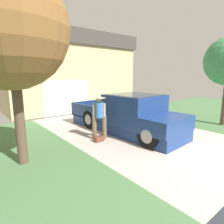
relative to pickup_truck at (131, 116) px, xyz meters
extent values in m
cube|color=#B9ABA0|center=(0.10, 0.24, -0.72)|extent=(5.20, 9.00, 0.06)
cube|color=#487244|center=(8.70, 0.24, -0.72)|extent=(12.00, 9.00, 0.06)
cube|color=navy|center=(-0.03, 0.42, -0.48)|extent=(2.06, 5.34, 0.42)
cube|color=navy|center=(0.01, -0.17, 0.31)|extent=(1.98, 2.01, 1.15)
cube|color=#1E2833|center=(0.01, -0.17, 0.65)|extent=(1.74, 1.84, 0.48)
cube|color=navy|center=(0.11, -1.65, -0.01)|extent=(1.92, 1.20, 0.52)
cube|color=black|center=(-0.13, 1.90, -0.24)|extent=(2.00, 2.39, 0.06)
cube|color=navy|center=(0.76, 1.96, 0.03)|extent=(0.22, 2.27, 0.60)
cube|color=navy|center=(-1.02, 1.84, 0.03)|extent=(0.22, 2.27, 0.60)
cube|color=navy|center=(-0.21, 3.00, 0.03)|extent=(1.85, 0.19, 0.60)
cube|color=black|center=(1.08, -0.76, 0.56)|extent=(0.11, 0.19, 0.20)
cylinder|color=black|center=(0.90, -1.44, -0.29)|extent=(0.31, 0.82, 0.80)
cylinder|color=#9E9EA3|center=(0.90, -1.44, -0.29)|extent=(0.31, 0.46, 0.44)
cylinder|color=black|center=(-0.69, -1.55, -0.29)|extent=(0.31, 0.82, 0.80)
cylinder|color=#9E9EA3|center=(-0.69, -1.55, -0.29)|extent=(0.31, 0.46, 0.44)
cylinder|color=black|center=(0.68, 1.73, -0.29)|extent=(0.31, 0.82, 0.80)
cylinder|color=#9E9EA3|center=(0.68, 1.73, -0.29)|extent=(0.31, 0.46, 0.44)
cylinder|color=black|center=(-0.91, 1.62, -0.29)|extent=(0.31, 0.82, 0.80)
cylinder|color=#9E9EA3|center=(-0.91, 1.62, -0.29)|extent=(0.31, 0.46, 0.44)
cylinder|color=brown|center=(-1.58, 0.27, -0.27)|extent=(0.17, 0.17, 0.84)
cylinder|color=brown|center=(-1.29, 0.06, -0.27)|extent=(0.17, 0.17, 0.84)
cylinder|color=#3870B2|center=(-1.44, 0.16, 0.39)|extent=(0.32, 0.32, 0.54)
cylinder|color=tan|center=(-1.59, 0.27, 0.33)|extent=(0.09, 0.09, 0.59)
cylinder|color=tan|center=(-1.29, 0.05, 0.33)|extent=(0.09, 0.09, 0.59)
sphere|color=tan|center=(-1.44, 0.16, 0.78)|extent=(0.20, 0.20, 0.20)
cylinder|color=#D1B78E|center=(-1.44, 0.16, 0.83)|extent=(0.47, 0.47, 0.01)
cone|color=#D1B78E|center=(-1.44, 0.16, 0.88)|extent=(0.21, 0.21, 0.11)
cube|color=brown|center=(-1.62, -0.06, -0.60)|extent=(0.33, 0.21, 0.19)
torus|color=brown|center=(-1.62, -0.06, -0.45)|extent=(0.30, 0.02, 0.30)
cube|color=#CBB686|center=(0.82, 8.59, 1.38)|extent=(8.48, 7.00, 4.14)
cube|color=#423D38|center=(0.82, 8.59, 3.89)|extent=(8.82, 7.28, 0.90)
cube|color=white|center=(-0.38, 5.06, 0.31)|extent=(2.84, 0.06, 2.00)
cylinder|color=brown|center=(-4.15, -0.19, 0.58)|extent=(0.25, 0.25, 2.55)
sphere|color=brown|center=(-4.00, -0.14, 2.73)|extent=(2.05, 2.05, 2.05)
sphere|color=brown|center=(-4.26, -0.27, 2.68)|extent=(2.86, 2.86, 2.86)
cube|color=#286B38|center=(3.76, 3.80, -0.14)|extent=(0.58, 0.68, 0.91)
cube|color=#1C4A27|center=(3.76, 3.80, 0.36)|extent=(0.60, 0.71, 0.10)
cylinder|color=black|center=(3.54, 3.53, -0.60)|extent=(0.05, 0.18, 0.18)
cylinder|color=black|center=(3.98, 3.53, -0.60)|extent=(0.05, 0.18, 0.18)
camera|label=1|loc=(-5.24, -5.38, 1.62)|focal=30.49mm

